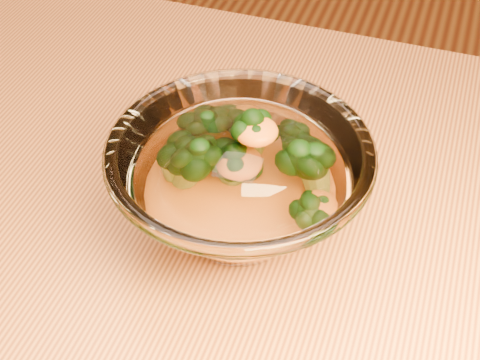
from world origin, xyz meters
name	(u,v)px	position (x,y,z in m)	size (l,w,h in m)	color
table	(323,359)	(0.00, 0.00, 0.65)	(1.20, 0.80, 0.75)	#C57F3B
glass_bowl	(240,184)	(-0.10, 0.05, 0.80)	(0.22, 0.22, 0.10)	white
cheese_sauce	(240,201)	(-0.10, 0.05, 0.78)	(0.12, 0.12, 0.03)	orange
broccoli_heap	(241,158)	(-0.10, 0.07, 0.82)	(0.15, 0.12, 0.08)	black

